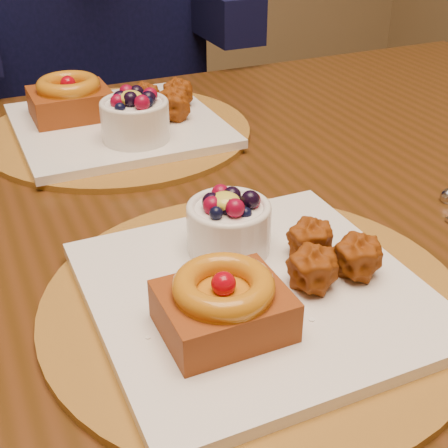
{
  "coord_description": "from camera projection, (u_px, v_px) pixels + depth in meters",
  "views": [
    {
      "loc": [
        -0.21,
        -0.5,
        1.1
      ],
      "look_at": [
        -0.01,
        -0.06,
        0.81
      ],
      "focal_mm": 50.0,
      "sensor_mm": 36.0,
      "label": 1
    }
  ],
  "objects": [
    {
      "name": "place_setting_far",
      "position": [
        116.0,
        119.0,
        0.88
      ],
      "size": [
        0.38,
        0.38,
        0.09
      ],
      "color": "brown",
      "rests_on": "dining_table"
    },
    {
      "name": "place_setting_near",
      "position": [
        252.0,
        284.0,
        0.55
      ],
      "size": [
        0.38,
        0.38,
        0.08
      ],
      "color": "brown",
      "rests_on": "dining_table"
    },
    {
      "name": "chair_far",
      "position": [
        8.0,
        159.0,
        1.41
      ],
      "size": [
        0.56,
        0.56,
        0.93
      ],
      "rotation": [
        0.0,
        0.0,
        0.29
      ],
      "color": "black",
      "rests_on": "ground"
    },
    {
      "name": "dining_table",
      "position": [
        173.0,
        254.0,
        0.77
      ],
      "size": [
        1.6,
        0.9,
        0.76
      ],
      "color": "#3C220B",
      "rests_on": "ground"
    }
  ]
}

